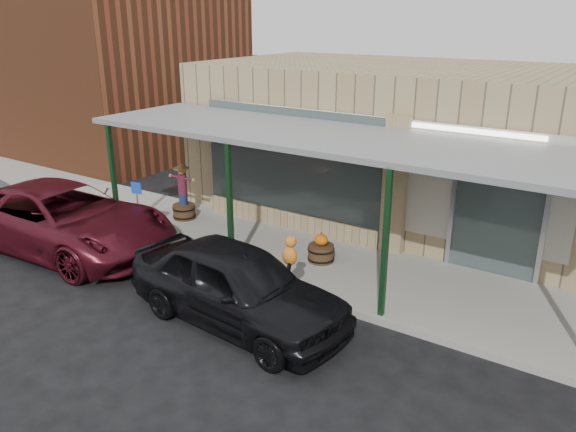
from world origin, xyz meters
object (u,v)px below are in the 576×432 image
Objects in this scene: barrel_pumpkin at (321,251)px; parked_sedan at (237,285)px; barrel_scarecrow at (183,200)px; handicap_sign at (137,202)px; car_maroon at (64,219)px.

barrel_pumpkin is 3.00m from parked_sedan.
barrel_scarecrow reaches higher than handicap_sign.
barrel_scarecrow is 2.14× the size of barrel_pumpkin.
barrel_scarecrow reaches higher than car_maroon.
parked_sedan is at bearing -31.57° from handicap_sign.
car_maroon is (-1.11, -2.97, 0.13)m from barrel_scarecrow.
parked_sedan reaches higher than barrel_pumpkin.
handicap_sign is 0.24× the size of car_maroon.
car_maroon is at bearing 91.18° from parked_sedan.
handicap_sign is at bearing -165.08° from barrel_pumpkin.
handicap_sign is 0.31× the size of parked_sedan.
barrel_scarecrow reaches higher than parked_sedan.
barrel_scarecrow is 5.66m from parked_sedan.
barrel_pumpkin is at bearing 4.11° from parked_sedan.
handicap_sign is at bearing 74.04° from parked_sedan.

